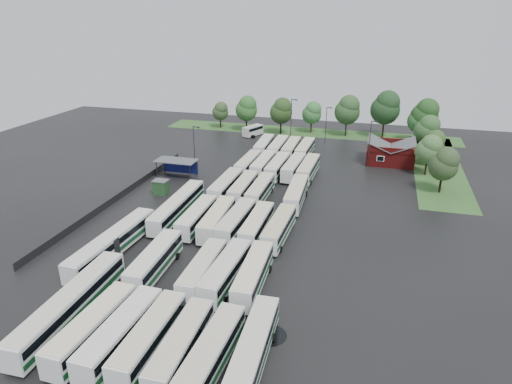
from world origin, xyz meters
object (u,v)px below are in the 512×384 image
(artic_bus_west_a, at_px, (70,304))
(minibus, at_px, (253,130))
(brick_building, at_px, (390,155))
(artic_bus_east, at_px, (248,364))

(artic_bus_west_a, xyz_separation_m, minibus, (-2.50, 80.19, -0.39))
(minibus, bearing_deg, artic_bus_west_a, -64.36)
(brick_building, height_order, minibus, brick_building)
(brick_building, bearing_deg, artic_bus_east, -99.81)
(artic_bus_west_a, distance_m, artic_bus_east, 21.20)
(artic_bus_west_a, distance_m, minibus, 80.23)
(artic_bus_west_a, bearing_deg, minibus, 90.32)
(brick_building, xyz_separation_m, artic_bus_east, (-11.99, -69.35, -0.07))
(minibus, bearing_deg, brick_building, 2.04)
(brick_building, distance_m, minibus, 38.17)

